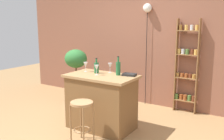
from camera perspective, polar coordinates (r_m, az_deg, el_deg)
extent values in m
plane|color=#A37A4C|center=(4.20, -4.72, -13.97)|extent=(12.00, 12.00, 0.00)
cube|color=#8C5642|center=(5.51, 7.39, 6.99)|extent=(6.40, 0.10, 2.80)
cube|color=brown|center=(4.27, -2.37, -7.32)|extent=(1.05, 0.61, 0.86)
cube|color=#A87F51|center=(4.15, -2.42, -1.41)|extent=(1.14, 0.66, 0.04)
cylinder|color=#997047|center=(3.82, -9.15, -11.87)|extent=(0.02, 0.02, 0.59)
cylinder|color=#997047|center=(3.68, -6.34, -12.70)|extent=(0.02, 0.02, 0.59)
cylinder|color=#997047|center=(3.99, -6.89, -10.83)|extent=(0.02, 0.02, 0.59)
cylinder|color=#997047|center=(3.85, -4.13, -11.56)|extent=(0.02, 0.02, 0.59)
torus|color=#997047|center=(3.87, -6.60, -13.03)|extent=(0.25, 0.25, 0.02)
cylinder|color=tan|center=(3.72, -6.73, -7.28)|extent=(0.33, 0.33, 0.03)
cube|color=olive|center=(5.18, 14.02, 0.97)|extent=(0.02, 0.12, 1.81)
cube|color=olive|center=(5.07, 18.44, 0.53)|extent=(0.02, 0.12, 1.81)
cube|color=olive|center=(5.27, 15.82, -6.51)|extent=(0.39, 0.12, 0.02)
cylinder|color=#4C7033|center=(5.30, 14.09, -5.65)|extent=(0.07, 0.07, 0.10)
cylinder|color=#994C23|center=(5.29, 15.07, -5.73)|extent=(0.07, 0.07, 0.10)
cylinder|color=#994C23|center=(5.25, 15.86, -5.89)|extent=(0.07, 0.07, 0.10)
cylinder|color=#4C7033|center=(5.23, 16.75, -5.99)|extent=(0.07, 0.07, 0.10)
cylinder|color=brown|center=(5.21, 17.60, -6.10)|extent=(0.07, 0.07, 0.10)
cube|color=olive|center=(5.16, 16.08, -1.71)|extent=(0.39, 0.12, 0.02)
cylinder|color=#AD7A38|center=(5.20, 14.34, -0.99)|extent=(0.07, 0.07, 0.08)
cylinder|color=#994C23|center=(5.17, 15.27, -1.09)|extent=(0.07, 0.07, 0.08)
cylinder|color=#994C23|center=(5.14, 16.13, -1.21)|extent=(0.07, 0.07, 0.08)
cylinder|color=brown|center=(5.14, 16.92, -1.27)|extent=(0.07, 0.07, 0.08)
cylinder|color=#AD7A38|center=(5.11, 17.69, -1.38)|extent=(0.07, 0.07, 0.08)
cube|color=olive|center=(5.09, 16.34, 3.26)|extent=(0.39, 0.12, 0.02)
cylinder|color=gold|center=(5.13, 14.61, 4.06)|extent=(0.07, 0.07, 0.10)
cylinder|color=silver|center=(5.11, 15.45, 4.00)|extent=(0.07, 0.07, 0.10)
cylinder|color=#4C7033|center=(5.08, 16.34, 3.91)|extent=(0.07, 0.07, 0.10)
cylinder|color=brown|center=(5.06, 17.35, 3.83)|extent=(0.07, 0.07, 0.10)
cylinder|color=gold|center=(5.04, 18.09, 3.76)|extent=(0.07, 0.07, 0.10)
cube|color=olive|center=(5.05, 16.62, 8.34)|extent=(0.39, 0.12, 0.02)
cylinder|color=#AD7A38|center=(5.09, 14.91, 9.11)|extent=(0.06, 0.06, 0.10)
cylinder|color=gold|center=(5.05, 16.12, 9.04)|extent=(0.06, 0.06, 0.10)
cylinder|color=silver|center=(5.03, 17.25, 8.98)|extent=(0.06, 0.06, 0.10)
cylinder|color=gold|center=(5.01, 18.28, 8.91)|extent=(0.06, 0.06, 0.10)
cylinder|color=#2D2823|center=(5.56, -7.81, -5.38)|extent=(0.33, 0.33, 0.44)
cylinder|color=#935B3D|center=(5.48, -7.90, -2.06)|extent=(0.30, 0.30, 0.23)
cylinder|color=brown|center=(5.44, -7.96, -0.08)|extent=(0.03, 0.03, 0.16)
ellipsoid|color=#2D7033|center=(5.40, -8.02, 2.51)|extent=(0.48, 0.43, 0.39)
cylinder|color=#236638|center=(4.30, -3.47, 0.47)|extent=(0.08, 0.08, 0.17)
cylinder|color=#236638|center=(4.28, -3.49, 2.06)|extent=(0.03, 0.03, 0.07)
cylinder|color=black|center=(4.28, -3.50, 2.59)|extent=(0.03, 0.03, 0.01)
cylinder|color=#236638|center=(4.13, 1.38, 0.31)|extent=(0.07, 0.07, 0.21)
cylinder|color=#236638|center=(4.11, 1.39, 2.34)|extent=(0.03, 0.03, 0.08)
cylinder|color=black|center=(4.10, 1.40, 2.99)|extent=(0.03, 0.03, 0.01)
cylinder|color=silver|center=(4.16, -3.41, -1.09)|extent=(0.06, 0.06, 0.00)
cylinder|color=silver|center=(4.15, -3.42, -0.56)|extent=(0.01, 0.01, 0.07)
cone|color=silver|center=(4.14, -3.43, 0.53)|extent=(0.07, 0.07, 0.08)
cylinder|color=silver|center=(4.35, -0.44, -0.55)|extent=(0.06, 0.06, 0.00)
cylinder|color=silver|center=(4.34, -0.44, -0.04)|extent=(0.01, 0.01, 0.07)
cone|color=silver|center=(4.32, -0.44, 1.00)|extent=(0.07, 0.07, 0.08)
cylinder|color=silver|center=(4.46, -5.85, -0.31)|extent=(0.06, 0.06, 0.00)
cylinder|color=silver|center=(4.45, -5.86, 0.19)|extent=(0.01, 0.01, 0.07)
cone|color=silver|center=(4.44, -5.88, 1.20)|extent=(0.07, 0.07, 0.08)
cube|color=black|center=(4.11, 3.85, -1.01)|extent=(0.23, 0.18, 0.03)
cylinder|color=black|center=(5.42, 7.59, 2.76)|extent=(0.01, 0.01, 2.02)
sphere|color=white|center=(5.37, 7.86, 13.47)|extent=(0.18, 0.18, 0.18)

